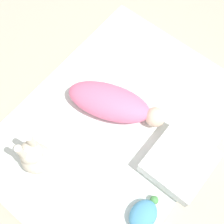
{
  "coord_description": "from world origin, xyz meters",
  "views": [
    {
      "loc": [
        -0.48,
        -0.37,
        1.74
      ],
      "look_at": [
        0.03,
        0.05,
        0.22
      ],
      "focal_mm": 50.0,
      "sensor_mm": 36.0,
      "label": 1
    }
  ],
  "objects_px": {
    "pillow": "(179,162)",
    "turtle_plush": "(144,214)",
    "swaddled_baby": "(113,103)",
    "bunny_plush": "(35,157)"
  },
  "relations": [
    {
      "from": "swaddled_baby",
      "to": "turtle_plush",
      "type": "height_order",
      "value": "swaddled_baby"
    },
    {
      "from": "swaddled_baby",
      "to": "turtle_plush",
      "type": "bearing_deg",
      "value": -56.43
    },
    {
      "from": "pillow",
      "to": "turtle_plush",
      "type": "distance_m",
      "value": 0.31
    },
    {
      "from": "pillow",
      "to": "swaddled_baby",
      "type": "bearing_deg",
      "value": 85.5
    },
    {
      "from": "swaddled_baby",
      "to": "pillow",
      "type": "distance_m",
      "value": 0.46
    },
    {
      "from": "swaddled_baby",
      "to": "bunny_plush",
      "type": "relative_size",
      "value": 1.65
    },
    {
      "from": "pillow",
      "to": "turtle_plush",
      "type": "relative_size",
      "value": 1.66
    },
    {
      "from": "swaddled_baby",
      "to": "pillow",
      "type": "height_order",
      "value": "swaddled_baby"
    },
    {
      "from": "pillow",
      "to": "bunny_plush",
      "type": "height_order",
      "value": "bunny_plush"
    },
    {
      "from": "swaddled_baby",
      "to": "bunny_plush",
      "type": "bearing_deg",
      "value": -121.53
    }
  ]
}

